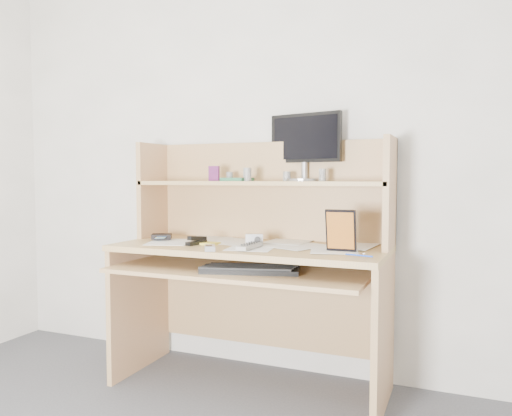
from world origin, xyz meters
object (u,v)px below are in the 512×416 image
at_px(keyboard, 250,269).
at_px(monitor, 305,145).
at_px(game_case, 341,230).
at_px(tv_remote, 249,246).
at_px(desk, 255,254).

distance_m(keyboard, monitor, 0.77).
relative_size(keyboard, game_case, 2.50).
bearing_deg(tv_remote, desk, 106.92).
bearing_deg(monitor, tv_remote, -98.55).
distance_m(tv_remote, game_case, 0.45).
xyz_separation_m(desk, game_case, (0.49, -0.16, 0.16)).
relative_size(desk, monitor, 3.34).
distance_m(desk, game_case, 0.54).
xyz_separation_m(desk, keyboard, (0.09, -0.28, -0.03)).
relative_size(game_case, monitor, 0.47).
bearing_deg(tv_remote, game_case, 10.03).
xyz_separation_m(tv_remote, game_case, (0.44, 0.06, 0.09)).
relative_size(keyboard, tv_remote, 2.58).
bearing_deg(monitor, game_case, -37.62).
height_order(desk, game_case, desk).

